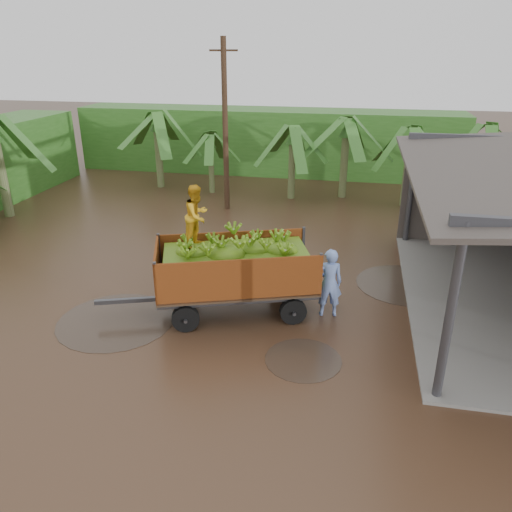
# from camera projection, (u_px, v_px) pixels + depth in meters

# --- Properties ---
(ground) EXTENTS (100.00, 100.00, 0.00)m
(ground) POSITION_uv_depth(u_px,v_px,m) (236.00, 296.00, 15.01)
(ground) COLOR black
(ground) RESTS_ON ground
(hedge_north) EXTENTS (22.00, 3.00, 3.60)m
(hedge_north) POSITION_uv_depth(u_px,v_px,m) (267.00, 141.00, 29.11)
(hedge_north) COLOR #2D661E
(hedge_north) RESTS_ON ground
(banana_trailer) EXTENTS (6.07, 3.41, 3.67)m
(banana_trailer) POSITION_uv_depth(u_px,v_px,m) (235.00, 268.00, 13.70)
(banana_trailer) COLOR #9E4916
(banana_trailer) RESTS_ON ground
(man_blue) EXTENTS (0.80, 0.61, 1.98)m
(man_blue) POSITION_uv_depth(u_px,v_px,m) (329.00, 283.00, 13.61)
(man_blue) COLOR #738ED2
(man_blue) RESTS_ON ground
(utility_pole) EXTENTS (1.20, 0.24, 7.32)m
(utility_pole) POSITION_uv_depth(u_px,v_px,m) (225.00, 126.00, 21.61)
(utility_pole) COLOR #47301E
(utility_pole) RESTS_ON ground
(banana_plants) EXTENTS (23.99, 20.26, 4.40)m
(banana_plants) POSITION_uv_depth(u_px,v_px,m) (172.00, 176.00, 21.04)
(banana_plants) COLOR #2D661E
(banana_plants) RESTS_ON ground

